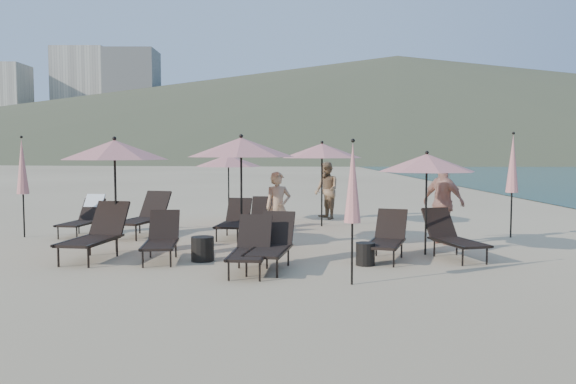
{
  "coord_description": "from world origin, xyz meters",
  "views": [
    {
      "loc": [
        -0.52,
        -10.21,
        2.06
      ],
      "look_at": [
        -0.49,
        3.5,
        1.1
      ],
      "focal_mm": 35.0,
      "sensor_mm": 36.0,
      "label": 1
    }
  ],
  "objects_px": {
    "lounger_3": "(271,243)",
    "umbrella_open_2": "(427,163)",
    "lounger_2": "(251,247)",
    "umbrella_open_4": "(322,151)",
    "beachgoer_b": "(326,190)",
    "lounger_6": "(84,216)",
    "umbrella_open_3": "(228,161)",
    "lounger_5": "(453,236)",
    "lounger_8": "(234,220)",
    "lounger_0": "(96,233)",
    "beachgoer_c": "(444,203)",
    "lounger_9": "(260,215)",
    "umbrella_closed_1": "(513,164)",
    "umbrella_closed_0": "(353,183)",
    "umbrella_closed_2": "(22,167)",
    "lounger_4": "(387,237)",
    "beachgoer_a": "(278,208)",
    "lounger_7": "(144,216)",
    "umbrella_open_0": "(115,150)",
    "side_table_0": "(203,249)",
    "umbrella_open_1": "(241,147)",
    "side_table_1": "(365,254)",
    "lounger_1": "(161,238)"
  },
  "relations": [
    {
      "from": "lounger_0",
      "to": "lounger_4",
      "type": "bearing_deg",
      "value": 7.79
    },
    {
      "from": "lounger_5",
      "to": "lounger_8",
      "type": "bearing_deg",
      "value": 134.17
    },
    {
      "from": "lounger_0",
      "to": "umbrella_open_4",
      "type": "distance_m",
      "value": 6.91
    },
    {
      "from": "lounger_2",
      "to": "lounger_8",
      "type": "distance_m",
      "value": 3.99
    },
    {
      "from": "lounger_4",
      "to": "umbrella_open_1",
      "type": "distance_m",
      "value": 3.61
    },
    {
      "from": "umbrella_closed_1",
      "to": "umbrella_closed_2",
      "type": "height_order",
      "value": "umbrella_closed_1"
    },
    {
      "from": "lounger_7",
      "to": "umbrella_closed_0",
      "type": "height_order",
      "value": "umbrella_closed_0"
    },
    {
      "from": "umbrella_open_4",
      "to": "lounger_6",
      "type": "bearing_deg",
      "value": -165.05
    },
    {
      "from": "lounger_4",
      "to": "beachgoer_c",
      "type": "xyz_separation_m",
      "value": [
        1.6,
        1.81,
        0.51
      ]
    },
    {
      "from": "lounger_6",
      "to": "umbrella_open_3",
      "type": "height_order",
      "value": "umbrella_open_3"
    },
    {
      "from": "lounger_1",
      "to": "umbrella_closed_1",
      "type": "xyz_separation_m",
      "value": [
        7.87,
        2.83,
        1.36
      ]
    },
    {
      "from": "lounger_8",
      "to": "umbrella_closed_2",
      "type": "xyz_separation_m",
      "value": [
        -5.15,
        0.05,
        1.29
      ]
    },
    {
      "from": "lounger_2",
      "to": "umbrella_closed_2",
      "type": "xyz_separation_m",
      "value": [
        -5.8,
        3.98,
        1.29
      ]
    },
    {
      "from": "lounger_7",
      "to": "beachgoer_c",
      "type": "bearing_deg",
      "value": 5.16
    },
    {
      "from": "lounger_2",
      "to": "beachgoer_a",
      "type": "relative_size",
      "value": 1.01
    },
    {
      "from": "lounger_2",
      "to": "side_table_0",
      "type": "xyz_separation_m",
      "value": [
        -0.98,
        0.94,
        -0.2
      ]
    },
    {
      "from": "lounger_6",
      "to": "lounger_8",
      "type": "height_order",
      "value": "lounger_6"
    },
    {
      "from": "lounger_9",
      "to": "umbrella_closed_1",
      "type": "height_order",
      "value": "umbrella_closed_1"
    },
    {
      "from": "umbrella_open_2",
      "to": "lounger_1",
      "type": "bearing_deg",
      "value": -174.19
    },
    {
      "from": "lounger_9",
      "to": "lounger_7",
      "type": "bearing_deg",
      "value": -158.08
    },
    {
      "from": "umbrella_open_1",
      "to": "umbrella_closed_2",
      "type": "xyz_separation_m",
      "value": [
        -5.45,
        1.65,
        -0.45
      ]
    },
    {
      "from": "lounger_2",
      "to": "lounger_6",
      "type": "relative_size",
      "value": 1.0
    },
    {
      "from": "lounger_8",
      "to": "lounger_2",
      "type": "bearing_deg",
      "value": -72.34
    },
    {
      "from": "lounger_0",
      "to": "side_table_1",
      "type": "relative_size",
      "value": 4.64
    },
    {
      "from": "lounger_6",
      "to": "umbrella_open_0",
      "type": "bearing_deg",
      "value": -48.69
    },
    {
      "from": "lounger_3",
      "to": "umbrella_open_2",
      "type": "distance_m",
      "value": 3.63
    },
    {
      "from": "lounger_5",
      "to": "umbrella_open_4",
      "type": "xyz_separation_m",
      "value": [
        -2.27,
        4.76,
        1.68
      ]
    },
    {
      "from": "lounger_2",
      "to": "lounger_9",
      "type": "xyz_separation_m",
      "value": [
        -0.09,
        5.15,
        -0.03
      ]
    },
    {
      "from": "umbrella_closed_2",
      "to": "lounger_8",
      "type": "bearing_deg",
      "value": -0.53
    },
    {
      "from": "lounger_9",
      "to": "beachgoer_c",
      "type": "bearing_deg",
      "value": -22.98
    },
    {
      "from": "beachgoer_a",
      "to": "beachgoer_c",
      "type": "relative_size",
      "value": 0.87
    },
    {
      "from": "lounger_8",
      "to": "umbrella_open_2",
      "type": "height_order",
      "value": "umbrella_open_2"
    },
    {
      "from": "lounger_4",
      "to": "lounger_5",
      "type": "xyz_separation_m",
      "value": [
        1.31,
        0.12,
        0.01
      ]
    },
    {
      "from": "umbrella_closed_1",
      "to": "side_table_1",
      "type": "bearing_deg",
      "value": -140.06
    },
    {
      "from": "lounger_7",
      "to": "umbrella_open_0",
      "type": "distance_m",
      "value": 2.83
    },
    {
      "from": "lounger_4",
      "to": "umbrella_open_1",
      "type": "bearing_deg",
      "value": 177.05
    },
    {
      "from": "umbrella_open_3",
      "to": "lounger_0",
      "type": "bearing_deg",
      "value": -110.26
    },
    {
      "from": "umbrella_open_4",
      "to": "beachgoer_b",
      "type": "xyz_separation_m",
      "value": [
        0.25,
        1.76,
        -1.22
      ]
    },
    {
      "from": "lounger_1",
      "to": "beachgoer_c",
      "type": "relative_size",
      "value": 0.87
    },
    {
      "from": "lounger_0",
      "to": "umbrella_open_0",
      "type": "xyz_separation_m",
      "value": [
        0.16,
        0.75,
        1.62
      ]
    },
    {
      "from": "umbrella_open_3",
      "to": "lounger_4",
      "type": "bearing_deg",
      "value": -56.77
    },
    {
      "from": "umbrella_open_1",
      "to": "beachgoer_c",
      "type": "relative_size",
      "value": 1.31
    },
    {
      "from": "lounger_2",
      "to": "beachgoer_c",
      "type": "distance_m",
      "value": 5.11
    },
    {
      "from": "lounger_1",
      "to": "lounger_7",
      "type": "height_order",
      "value": "lounger_7"
    },
    {
      "from": "lounger_0",
      "to": "umbrella_closed_1",
      "type": "relative_size",
      "value": 0.75
    },
    {
      "from": "lounger_2",
      "to": "lounger_3",
      "type": "height_order",
      "value": "lounger_3"
    },
    {
      "from": "lounger_6",
      "to": "side_table_0",
      "type": "xyz_separation_m",
      "value": [
        3.48,
        -3.44,
        -0.24
      ]
    },
    {
      "from": "lounger_0",
      "to": "beachgoer_b",
      "type": "bearing_deg",
      "value": 61.57
    },
    {
      "from": "umbrella_closed_0",
      "to": "umbrella_closed_2",
      "type": "distance_m",
      "value": 8.95
    },
    {
      "from": "lounger_0",
      "to": "beachgoer_c",
      "type": "distance_m",
      "value": 7.47
    }
  ]
}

